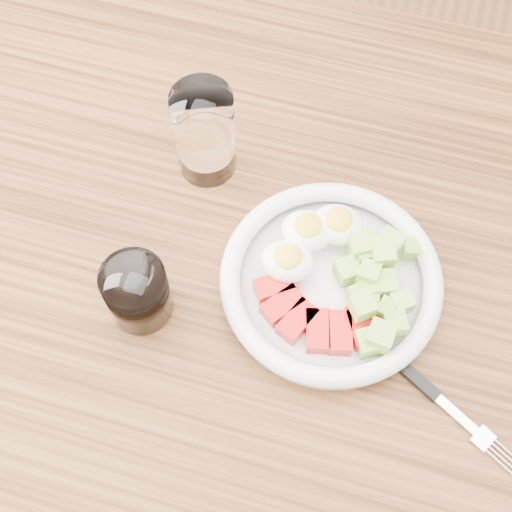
{
  "coord_description": "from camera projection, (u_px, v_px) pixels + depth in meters",
  "views": [
    {
      "loc": [
        0.09,
        -0.33,
        1.52
      ],
      "look_at": [
        -0.01,
        0.01,
        0.8
      ],
      "focal_mm": 50.0,
      "sensor_mm": 36.0,
      "label": 1
    }
  ],
  "objects": [
    {
      "name": "ground",
      "position": [
        259.0,
        425.0,
        1.52
      ],
      "size": [
        4.0,
        4.0,
        0.0
      ],
      "primitive_type": "plane",
      "color": "brown",
      "rests_on": "ground"
    },
    {
      "name": "water_glass",
      "position": [
        205.0,
        133.0,
        0.83
      ],
      "size": [
        0.07,
        0.07,
        0.13
      ],
      "primitive_type": "cylinder",
      "color": "white",
      "rests_on": "dining_table"
    },
    {
      "name": "bowl",
      "position": [
        332.0,
        279.0,
        0.8
      ],
      "size": [
        0.25,
        0.25,
        0.06
      ],
      "color": "white",
      "rests_on": "dining_table"
    },
    {
      "name": "coffee_glass",
      "position": [
        137.0,
        293.0,
        0.77
      ],
      "size": [
        0.07,
        0.07,
        0.08
      ],
      "color": "white",
      "rests_on": "dining_table"
    },
    {
      "name": "fork",
      "position": [
        422.0,
        384.0,
        0.76
      ],
      "size": [
        0.18,
        0.11,
        0.01
      ],
      "color": "black",
      "rests_on": "dining_table"
    },
    {
      "name": "dining_table",
      "position": [
        261.0,
        309.0,
        0.92
      ],
      "size": [
        1.5,
        0.9,
        0.77
      ],
      "color": "brown",
      "rests_on": "ground"
    }
  ]
}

